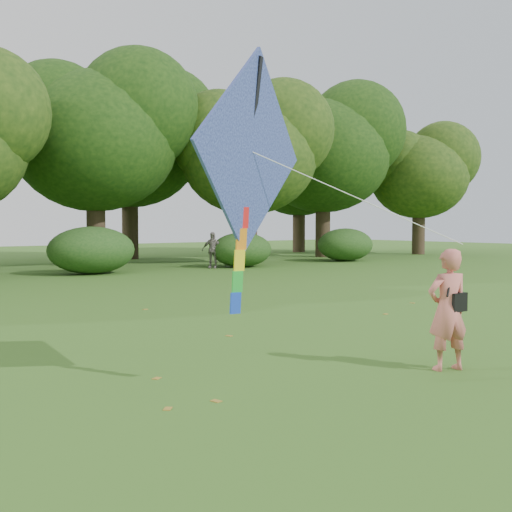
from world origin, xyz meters
TOP-DOWN VIEW (x-y plane):
  - ground at (0.00, 0.00)m, footprint 100.00×100.00m
  - man_kite_flyer at (0.09, -0.74)m, footprint 0.71×0.58m
  - bystander_right at (8.50, 17.56)m, footprint 0.93×0.96m
  - crossbody_bag at (0.21, -0.77)m, footprint 0.43×0.20m
  - flying_kite at (-2.57, 0.24)m, footprint 4.07×1.53m
  - tree_line at (1.67, 22.88)m, footprint 54.70×15.30m
  - fallen_leaves at (-0.05, 1.61)m, footprint 10.65×10.14m

SIDE VIEW (x-z plane):
  - ground at x=0.00m, z-range 0.00..0.00m
  - fallen_leaves at x=-0.05m, z-range 0.00..0.01m
  - bystander_right at x=8.50m, z-range 0.00..1.61m
  - man_kite_flyer at x=0.09m, z-range 0.00..1.67m
  - crossbody_bag at x=0.21m, z-range 0.60..1.29m
  - flying_kite at x=-2.57m, z-range 1.24..4.47m
  - tree_line at x=1.67m, z-range 0.86..10.35m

